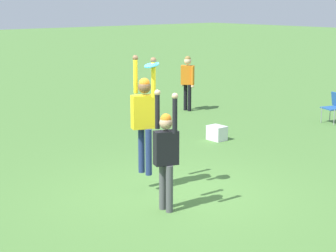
# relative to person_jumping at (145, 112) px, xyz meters

# --- Properties ---
(ground_plane) EXTENTS (120.00, 120.00, 0.00)m
(ground_plane) POSITION_rel_person_jumping_xyz_m (0.53, 0.25, -1.48)
(ground_plane) COLOR #4C7A38
(person_jumping) EXTENTS (0.63, 0.52, 2.19)m
(person_jumping) POSITION_rel_person_jumping_xyz_m (0.00, 0.00, 0.00)
(person_jumping) COLOR navy
(person_jumping) RESTS_ON ground_plane
(person_defending) EXTENTS (0.55, 0.44, 2.04)m
(person_defending) POSITION_rel_person_jumping_xyz_m (1.08, -0.39, -0.41)
(person_defending) COLOR #4C4C51
(person_defending) RESTS_ON ground_plane
(frisbee) EXTENTS (0.26, 0.26, 0.09)m
(frisbee) POSITION_rel_person_jumping_xyz_m (0.31, -0.07, 0.89)
(frisbee) COLOR #2D9EDB
(camping_chair_1) EXTENTS (0.63, 0.68, 0.87)m
(camping_chair_1) POSITION_rel_person_jumping_xyz_m (-1.16, 7.85, -0.96)
(camping_chair_1) COLOR gray
(camping_chair_1) RESTS_ON ground_plane
(person_spectator_near) EXTENTS (0.58, 0.44, 1.76)m
(person_spectator_near) POSITION_rel_person_jumping_xyz_m (-5.29, 5.83, -0.41)
(person_spectator_near) COLOR black
(person_spectator_near) RESTS_ON ground_plane
(cooler_box) EXTENTS (0.45, 0.35, 0.37)m
(cooler_box) POSITION_rel_person_jumping_xyz_m (-1.87, 3.76, -1.30)
(cooler_box) COLOR white
(cooler_box) RESTS_ON ground_plane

